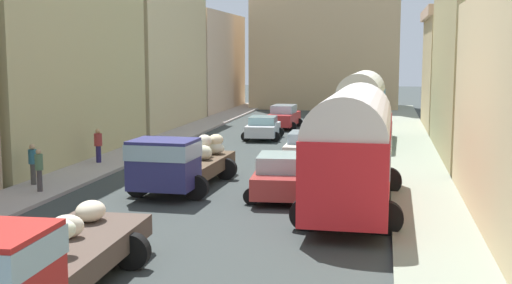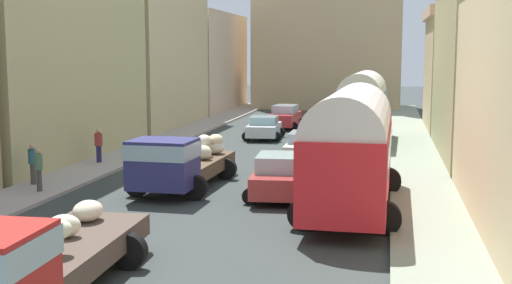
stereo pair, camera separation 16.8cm
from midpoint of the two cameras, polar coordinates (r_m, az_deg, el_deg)
ground_plane at (r=33.49m, az=0.94°, el=-1.42°), size 154.00×154.00×0.00m
sidewalk_left at (r=35.45m, az=-10.68°, el=-0.93°), size 2.50×70.00×0.14m
sidewalk_right at (r=33.01m, az=13.44°, el=-1.64°), size 2.50×70.00×0.14m
building_left_2 at (r=34.71m, az=-17.55°, el=10.54°), size 4.72×14.84×14.42m
building_left_3 at (r=48.20m, az=-9.15°, el=8.24°), size 4.96×13.37×11.68m
building_left_4 at (r=62.04m, az=-4.70°, el=6.87°), size 4.94×14.78×8.95m
building_right_2 at (r=35.71m, az=20.03°, el=6.94°), size 6.12×13.38×10.20m
building_right_3 at (r=48.10m, az=17.50°, el=6.00°), size 5.82×9.86×8.32m
distant_church at (r=64.95m, az=5.97°, el=9.51°), size 13.90×7.46×21.01m
parked_bus_0 at (r=22.36m, az=8.15°, el=-0.15°), size 3.44×9.37×4.13m
parked_bus_1 at (r=39.10m, az=9.01°, el=3.24°), size 3.45×8.08×4.22m
cargo_truck_0 at (r=14.34m, az=-19.39°, el=-9.55°), size 3.25×7.30×2.17m
cargo_truck_1 at (r=25.51m, az=-6.81°, el=-1.68°), size 3.29×6.85×2.21m
car_0 at (r=40.89m, az=0.50°, el=1.25°), size 2.51×3.84×1.42m
car_1 at (r=46.89m, az=2.31°, el=2.19°), size 2.42×4.35×1.66m
car_2 at (r=24.27m, az=1.86°, el=-2.97°), size 2.53×4.08×1.61m
car_3 at (r=32.51m, az=4.15°, el=-0.39°), size 2.39×4.12×1.45m
pedestrian_0 at (r=26.00m, az=-18.36°, el=-2.17°), size 0.38×0.38×1.75m
pedestrian_1 at (r=27.44m, az=-18.84°, el=-1.71°), size 0.45×0.45×1.75m
pedestrian_3 at (r=32.19m, az=-13.58°, el=-0.21°), size 0.50×0.50×1.75m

